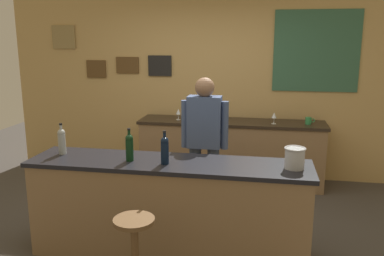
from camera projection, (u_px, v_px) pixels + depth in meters
name	position (u px, v px, depth m)	size (l,w,h in m)	color
ground_plane	(178.00, 233.00, 4.29)	(10.00, 10.00, 0.00)	#423D38
back_wall	(209.00, 81.00, 5.92)	(6.00, 0.09, 2.80)	tan
bar_counter	(169.00, 208.00, 3.80)	(2.60, 0.60, 0.92)	olive
side_counter	(231.00, 152.00, 5.70)	(2.57, 0.56, 0.90)	olive
bartender	(204.00, 140.00, 4.41)	(0.52, 0.21, 1.62)	#384766
bar_stool	(135.00, 245.00, 3.13)	(0.32, 0.32, 0.68)	brown
wine_bottle_a	(62.00, 140.00, 3.91)	(0.07, 0.07, 0.31)	#999E99
wine_bottle_b	(129.00, 146.00, 3.70)	(0.07, 0.07, 0.31)	black
wine_bottle_c	(165.00, 149.00, 3.60)	(0.07, 0.07, 0.31)	black
ice_bucket	(295.00, 158.00, 3.48)	(0.19, 0.19, 0.19)	#B7BABF
wine_glass_a	(178.00, 112.00, 5.67)	(0.07, 0.07, 0.16)	silver
wine_glass_b	(274.00, 116.00, 5.40)	(0.07, 0.07, 0.16)	silver
coffee_mug	(309.00, 121.00, 5.39)	(0.12, 0.08, 0.09)	#338C4C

